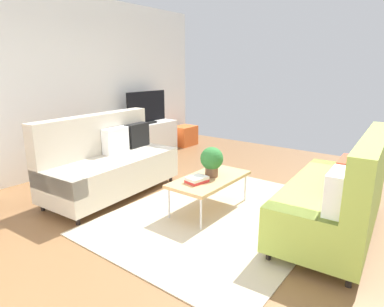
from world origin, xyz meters
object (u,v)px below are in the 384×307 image
Objects in this scene: vase_0 at (122,124)px; bottle_1 at (136,121)px; tv_console at (147,139)px; bottle_0 at (131,123)px; coffee_table at (210,180)px; tv at (147,108)px; potted_plant at (212,160)px; table_book_0 at (197,181)px; couch_green at (339,195)px; couch_beige at (110,163)px; storage_trunk at (185,136)px.

vase_0 is 0.75× the size of bottle_1.
bottle_0 is at bearing -174.75° from tv_console.
coffee_table is at bearing -112.23° from bottle_0.
tv is 0.50m from bottle_0.
tv_console is at bearing 61.01° from potted_plant.
bottle_1 reaches higher than table_book_0.
couch_beige is at bearing 99.53° from couch_green.
table_book_0 is (-0.29, 0.02, -0.19)m from potted_plant.
tv is (1.46, 2.52, 0.56)m from coffee_table.
storage_trunk is 3.80× the size of vase_0.
couch_beige is 1.39× the size of tv_console.
couch_beige is at bearing -137.23° from vase_0.
coffee_table is at bearing -6.59° from table_book_0.
bottle_1 is (-0.32, -0.04, 0.41)m from tv_console.
couch_beige is at bearing -160.89° from storage_trunk.
tv is at bearing 59.97° from coffee_table.
tv is at bearing 175.84° from storage_trunk.
coffee_table is at bearing -108.71° from vase_0.
storage_trunk is 1.39× the size of potted_plant.
tv is 3.06m from table_book_0.
table_book_0 is 1.75× the size of vase_0.
bottle_1 reaches higher than vase_0.
storage_trunk is 3.70m from table_book_0.
bottle_1 is at bearing 66.58° from potted_plant.
potted_plant is at bearing -113.42° from bottle_1.
storage_trunk is 3.51m from potted_plant.
tv_console is 0.70m from vase_0.
tv_console is at bearing 174.81° from storage_trunk.
potted_plant reaches higher than table_book_0.
potted_plant is at bearing -119.18° from tv.
bottle_0 is (1.02, 2.50, 0.32)m from coffee_table.
couch_green is at bearing -120.43° from storage_trunk.
tv_console is (1.85, 1.12, -0.13)m from couch_beige.
couch_green reaches higher than tv_console.
couch_green is 1.46m from potted_plant.
couch_beige reaches higher than storage_trunk.
tv reaches higher than vase_0.
table_book_0 is at bearing -124.07° from tv.
couch_green reaches higher than bottle_1.
bottle_1 is at bearing 74.01° from couch_green.
tv_console reaches higher than table_book_0.
table_book_0 is 2.81m from vase_0.
coffee_table is at bearing -136.32° from storage_trunk.
potted_plant reaches higher than coffee_table.
vase_0 is (-1.68, 0.15, 0.49)m from storage_trunk.
potted_plant is (0.44, -1.41, 0.18)m from couch_beige.
vase_0 is 0.17m from bottle_0.
couch_beige is 1.74m from vase_0.
couch_beige is at bearing 96.43° from table_book_0.
potted_plant is 2.71m from vase_0.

